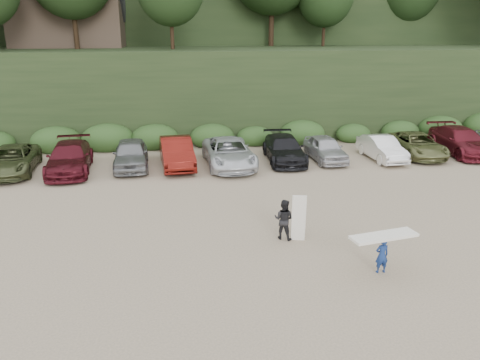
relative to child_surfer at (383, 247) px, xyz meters
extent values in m
plane|color=tan|center=(-1.89, 3.07, -0.88)|extent=(120.00, 120.00, 0.00)
cube|color=black|center=(-1.89, 25.07, 2.12)|extent=(80.00, 14.00, 6.00)
cube|color=black|center=(-1.89, 43.07, 7.12)|extent=(90.00, 30.00, 16.00)
cube|color=#2B491E|center=(-2.44, 17.57, -0.28)|extent=(46.20, 2.00, 1.20)
cube|color=brown|center=(-13.89, 27.07, 7.12)|extent=(8.00, 6.00, 4.00)
imported|color=#4A5330|center=(-14.96, 12.97, -0.17)|extent=(2.80, 5.31, 1.42)
imported|color=#4D111A|center=(-11.93, 12.79, -0.11)|extent=(2.56, 5.47, 1.55)
imported|color=gray|center=(-8.73, 13.11, -0.10)|extent=(2.08, 4.69, 1.57)
imported|color=maroon|center=(-6.22, 13.03, -0.08)|extent=(2.07, 4.98, 1.60)
imported|color=silver|center=(-3.33, 12.69, -0.12)|extent=(2.80, 5.61, 1.53)
imported|color=black|center=(-0.05, 13.23, -0.16)|extent=(2.25, 5.10, 1.46)
imported|color=#B4B4BA|center=(2.38, 13.08, -0.17)|extent=(1.86, 4.25, 1.42)
imported|color=white|center=(5.73, 12.79, -0.20)|extent=(1.65, 4.24, 1.38)
imported|color=olive|center=(8.21, 13.30, -0.20)|extent=(2.47, 5.01, 1.37)
imported|color=maroon|center=(11.09, 13.39, -0.09)|extent=(2.47, 5.56, 1.59)
imported|color=navy|center=(0.00, 0.00, -0.29)|extent=(0.45, 0.30, 1.19)
cube|color=white|center=(0.00, 0.00, 0.37)|extent=(2.24, 1.00, 0.09)
imported|color=black|center=(-2.48, 2.90, -0.13)|extent=(0.93, 0.88, 1.52)
cube|color=silver|center=(-2.01, 2.60, 0.01)|extent=(0.54, 0.35, 1.79)
camera|label=1|loc=(-6.27, -12.46, 6.48)|focal=35.00mm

